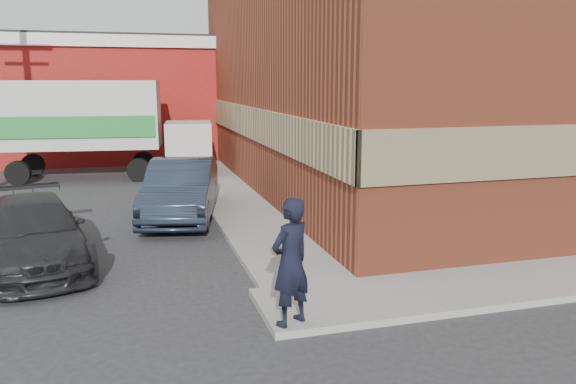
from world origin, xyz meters
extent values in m
plane|color=#28282B|center=(0.00, 0.00, 0.00)|extent=(90.00, 90.00, 0.00)
cube|color=brown|center=(8.50, 9.00, 4.50)|extent=(14.00, 18.00, 9.00)
cube|color=#D1B880|center=(1.46, 9.00, 2.30)|extent=(0.08, 18.16, 1.00)
cube|color=gray|center=(0.60, 9.00, 0.06)|extent=(1.80, 18.00, 0.12)
cube|color=maroon|center=(-6.00, 20.00, 2.50)|extent=(16.00, 8.00, 5.00)
cube|color=silver|center=(-6.00, 20.00, 5.25)|extent=(16.30, 8.30, 0.50)
cube|color=black|center=(-6.00, 20.00, 5.55)|extent=(16.00, 8.00, 0.10)
imported|color=black|center=(-0.20, -1.55, 1.07)|extent=(0.82, 0.73, 1.90)
imported|color=#283243|center=(-1.06, 5.92, 0.78)|extent=(2.62, 4.98, 1.56)
imported|color=#232326|center=(-4.27, 2.78, 0.66)|extent=(2.81, 4.85, 1.32)
cube|color=beige|center=(-4.00, 13.18, 2.41)|extent=(5.90, 2.91, 2.46)
cube|color=#228032|center=(-4.13, 12.04, 2.03)|extent=(5.45, 0.65, 0.76)
cube|color=beige|center=(-0.34, 12.75, 1.04)|extent=(1.93, 2.26, 2.08)
cylinder|color=black|center=(-6.17, 12.48, 0.43)|extent=(0.88, 0.38, 0.85)
cylinder|color=black|center=(-5.96, 14.36, 0.43)|extent=(0.88, 0.38, 0.85)
cylinder|color=black|center=(-2.04, 12.00, 0.43)|extent=(0.88, 0.38, 0.85)
cylinder|color=black|center=(-1.83, 13.87, 0.43)|extent=(0.88, 0.38, 0.85)
cylinder|color=black|center=(-0.45, 11.81, 0.43)|extent=(0.88, 0.38, 0.85)
cylinder|color=black|center=(-0.23, 13.69, 0.43)|extent=(0.88, 0.38, 0.85)
camera|label=1|loc=(-2.36, -8.97, 3.63)|focal=35.00mm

